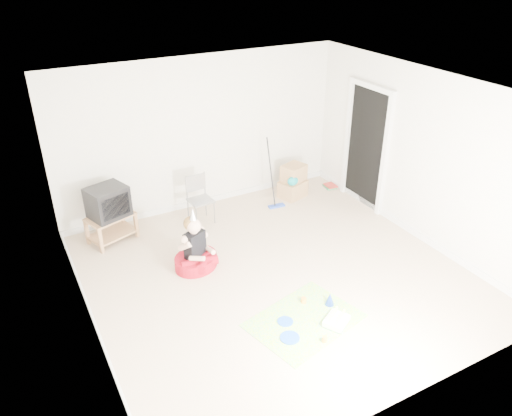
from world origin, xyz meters
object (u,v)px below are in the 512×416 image
birthday_cake (336,321)px  folding_chair (201,201)px  cardboard_boxes (293,182)px  crt_tv (108,202)px  tv_stand (111,226)px  seated_woman (196,255)px

birthday_cake → folding_chair: bearing=98.3°
birthday_cake → cardboard_boxes: bearing=66.6°
crt_tv → cardboard_boxes: bearing=-18.8°
crt_tv → cardboard_boxes: (3.29, -0.04, -0.39)m
cardboard_boxes → birthday_cake: (-1.39, -3.21, -0.24)m
folding_chair → birthday_cake: folding_chair is taller
tv_stand → birthday_cake: size_ratio=2.08×
tv_stand → birthday_cake: bearing=-59.6°
seated_woman → tv_stand: bearing=123.8°
crt_tv → cardboard_boxes: size_ratio=0.92×
seated_woman → birthday_cake: seated_woman is taller
tv_stand → cardboard_boxes: bearing=-0.7°
folding_chair → seated_woman: (-0.58, -1.17, -0.19)m
crt_tv → birthday_cake: 3.82m
crt_tv → seated_woman: seated_woman is taller
tv_stand → birthday_cake: 3.78m
crt_tv → tv_stand: bearing=-81.5°
cardboard_boxes → seated_woman: 2.73m
tv_stand → cardboard_boxes: size_ratio=1.34×
tv_stand → cardboard_boxes: cardboard_boxes is taller
tv_stand → crt_tv: (-0.00, 0.00, 0.41)m
cardboard_boxes → seated_woman: bearing=-152.7°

